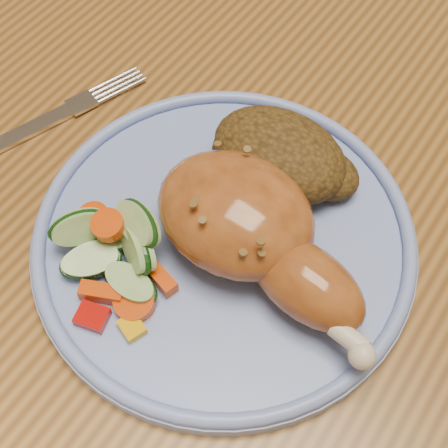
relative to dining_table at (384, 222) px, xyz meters
The scene contains 8 objects.
ground 0.67m from the dining_table, ahead, with size 4.00×4.00×0.00m, color brown.
dining_table is the anchor object (origin of this frame).
plate 0.18m from the dining_table, 119.05° to the right, with size 0.27×0.27×0.01m, color #7288CF.
plate_rim 0.19m from the dining_table, 119.05° to the right, with size 0.27×0.27×0.01m, color #7288CF.
chicken_leg 0.19m from the dining_table, 111.62° to the right, with size 0.18×0.09×0.06m.
rice_pilaf 0.15m from the dining_table, 137.18° to the right, with size 0.11×0.08×0.05m.
vegetable_pile 0.26m from the dining_table, 122.46° to the right, with size 0.10×0.10×0.05m.
fork 0.31m from the dining_table, 152.07° to the right, with size 0.07×0.16×0.00m.
Camera 1 is at (0.05, -0.32, 1.14)m, focal length 50.00 mm.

